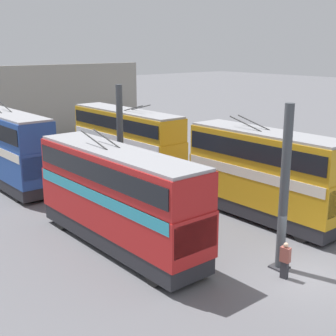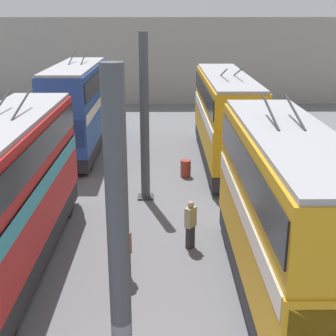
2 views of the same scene
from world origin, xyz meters
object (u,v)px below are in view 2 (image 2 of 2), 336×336
(bus_right_near, at_px, (5,187))
(person_by_left_row, at_px, (190,223))
(bus_left_far, at_px, (225,113))
(oil_drum, at_px, (186,168))
(bus_left_near, at_px, (286,209))
(person_aisle_midway, at_px, (126,252))
(bus_right_far, at_px, (77,104))

(bus_right_near, relative_size, person_by_left_row, 6.10)
(bus_left_far, bearing_deg, oil_drum, 138.14)
(bus_left_near, distance_m, oil_drum, 11.33)
(bus_left_far, relative_size, bus_right_near, 1.04)
(bus_left_far, xyz_separation_m, bus_right_near, (-11.34, 8.45, 0.01))
(person_aisle_midway, distance_m, oil_drum, 10.03)
(bus_left_far, height_order, person_by_left_row, bus_left_far)
(bus_right_near, distance_m, person_aisle_midway, 4.36)
(bus_left_far, relative_size, bus_right_far, 1.21)
(bus_left_near, height_order, bus_right_near, bus_left_near)
(bus_right_near, bearing_deg, person_aisle_midway, -103.59)
(bus_right_near, bearing_deg, bus_right_far, 0.00)
(bus_left_near, distance_m, bus_right_near, 8.69)
(oil_drum, bearing_deg, bus_left_far, -41.86)
(bus_left_near, relative_size, oil_drum, 10.91)
(bus_right_near, xyz_separation_m, person_aisle_midway, (-0.93, -3.84, -1.84))
(bus_left_far, bearing_deg, person_aisle_midway, 159.43)
(person_by_left_row, bearing_deg, bus_left_far, 115.98)
(bus_left_near, bearing_deg, bus_right_near, 76.55)
(bus_right_near, xyz_separation_m, person_by_left_row, (1.13, -5.99, -1.83))
(bus_right_near, distance_m, oil_drum, 11.02)
(bus_left_far, distance_m, person_by_left_row, 10.66)
(bus_left_far, bearing_deg, bus_right_near, 143.32)
(person_aisle_midway, height_order, oil_drum, person_aisle_midway)
(bus_left_far, relative_size, person_by_left_row, 6.32)
(bus_left_far, distance_m, oil_drum, 4.13)
(bus_right_far, distance_m, person_by_left_row, 13.57)
(person_aisle_midway, relative_size, oil_drum, 2.05)
(bus_right_near, xyz_separation_m, bus_right_far, (13.14, 0.00, 0.16))
(bus_left_far, distance_m, bus_right_far, 8.64)
(bus_left_near, relative_size, bus_right_near, 0.87)
(bus_left_far, height_order, bus_right_far, bus_right_far)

